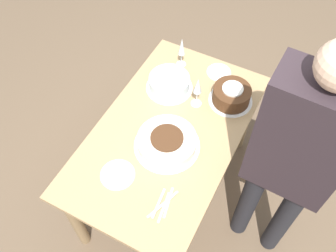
{
  "coord_description": "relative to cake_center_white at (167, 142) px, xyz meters",
  "views": [
    {
      "loc": [
        -1.08,
        -0.56,
        2.49
      ],
      "look_at": [
        0.0,
        0.0,
        0.78
      ],
      "focal_mm": 40.0,
      "sensor_mm": 36.0,
      "label": 1
    }
  ],
  "objects": [
    {
      "name": "ground_plane",
      "position": [
        0.09,
        0.04,
        -0.77
      ],
      "size": [
        12.0,
        12.0,
        0.0
      ],
      "primitive_type": "plane",
      "color": "brown"
    },
    {
      "name": "dining_table",
      "position": [
        0.09,
        0.04,
        -0.16
      ],
      "size": [
        1.34,
        0.78,
        0.73
      ],
      "color": "tan",
      "rests_on": "ground_plane"
    },
    {
      "name": "cake_center_white",
      "position": [
        0.0,
        0.0,
        0.0
      ],
      "size": [
        0.37,
        0.37,
        0.08
      ],
      "color": "white",
      "rests_on": "dining_table"
    },
    {
      "name": "cake_front_chocolate",
      "position": [
        0.47,
        -0.19,
        0.02
      ],
      "size": [
        0.27,
        0.27,
        0.12
      ],
      "color": "white",
      "rests_on": "dining_table"
    },
    {
      "name": "cake_back_decorated",
      "position": [
        0.39,
        0.19,
        0.01
      ],
      "size": [
        0.29,
        0.29,
        0.09
      ],
      "color": "white",
      "rests_on": "dining_table"
    },
    {
      "name": "wine_glass_near",
      "position": [
        0.6,
        0.21,
        0.1
      ],
      "size": [
        0.06,
        0.06,
        0.22
      ],
      "color": "silver",
      "rests_on": "dining_table"
    },
    {
      "name": "wine_glass_far",
      "position": [
        0.35,
        -0.02,
        0.11
      ],
      "size": [
        0.06,
        0.06,
        0.22
      ],
      "color": "silver",
      "rests_on": "dining_table"
    },
    {
      "name": "dessert_plate_left",
      "position": [
        -0.28,
        0.15,
        -0.03
      ],
      "size": [
        0.18,
        0.18,
        0.01
      ],
      "color": "white",
      "rests_on": "dining_table"
    },
    {
      "name": "dessert_plate_right",
      "position": [
        0.65,
        -0.04,
        -0.03
      ],
      "size": [
        0.16,
        0.16,
        0.01
      ],
      "color": "white",
      "rests_on": "dining_table"
    },
    {
      "name": "fork_pile",
      "position": [
        -0.32,
        -0.15,
        -0.03
      ],
      "size": [
        0.21,
        0.08,
        0.01
      ],
      "color": "silver",
      "rests_on": "dining_table"
    },
    {
      "name": "person_cutting",
      "position": [
        0.05,
        -0.63,
        0.26
      ],
      "size": [
        0.23,
        0.41,
        1.7
      ],
      "rotation": [
        0.0,
        0.0,
        1.53
      ],
      "color": "#232328",
      "rests_on": "ground_plane"
    }
  ]
}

